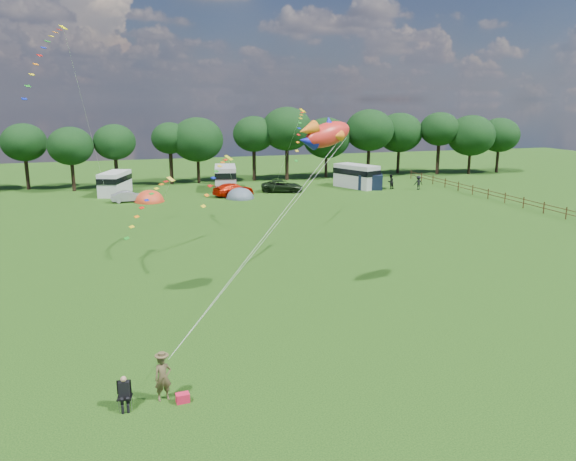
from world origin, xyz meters
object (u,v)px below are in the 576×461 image
object	(u,v)px
car_b	(128,197)
camp_chair	(124,389)
tent_orange	(150,202)
walker_b	(418,183)
car_d	(282,186)
kite_flyer	(163,378)
walker_a	(391,182)
tent_greyblue	(240,198)
campervan_d	(356,175)
campervan_b	(115,182)
fish_kite	(324,135)
car_c	(233,190)
campervan_c	(225,177)

from	to	relation	value
car_b	camp_chair	bearing A→B (deg)	173.24
tent_orange	walker_b	xyz separation A→B (m)	(33.46, -1.14, 0.87)
car_d	kite_flyer	bearing A→B (deg)	176.63
camp_chair	walker_a	bearing A→B (deg)	62.50
tent_greyblue	kite_flyer	xyz separation A→B (m)	(-12.46, -43.38, 0.88)
campervan_d	walker_b	distance (m)	7.96
campervan_b	campervan_d	size ratio (longest dim) A/B	0.92
campervan_d	fish_kite	distance (m)	43.36
tent_orange	camp_chair	size ratio (longest dim) A/B	2.80
car_c	campervan_c	distance (m)	4.95
fish_kite	walker_b	world-z (taller)	fish_kite
walker_a	car_b	bearing A→B (deg)	-19.66
tent_orange	kite_flyer	bearing A→B (deg)	-92.85
campervan_c	walker_b	distance (m)	24.68
campervan_b	tent_orange	distance (m)	7.30
car_c	campervan_c	xyz separation A→B (m)	(-0.02, 4.87, 0.88)
car_c	campervan_d	world-z (taller)	campervan_d
car_b	campervan_b	distance (m)	5.85
tent_greyblue	camp_chair	size ratio (longest dim) A/B	2.78
tent_greyblue	campervan_c	bearing A→B (deg)	93.28
campervan_b	tent_greyblue	size ratio (longest dim) A/B	1.70
campervan_d	campervan_b	bearing A→B (deg)	60.78
car_b	walker_a	bearing A→B (deg)	-95.35
campervan_c	campervan_d	bearing A→B (deg)	-90.68
campervan_c	campervan_d	xyz separation A→B (m)	(16.72, -3.25, -0.02)
car_c	tent_greyblue	size ratio (longest dim) A/B	1.37
car_c	campervan_d	distance (m)	16.80
tent_orange	tent_greyblue	bearing A→B (deg)	-4.48
car_d	tent_orange	size ratio (longest dim) A/B	1.45
kite_flyer	fish_kite	xyz separation A→B (m)	(9.75, 8.82, 8.50)
campervan_b	fish_kite	size ratio (longest dim) A/B	1.62
campervan_d	kite_flyer	distance (m)	55.10
kite_flyer	campervan_b	bearing A→B (deg)	80.94
kite_flyer	fish_kite	size ratio (longest dim) A/B	0.48
campervan_c	fish_kite	size ratio (longest dim) A/B	1.73
car_d	campervan_b	bearing A→B (deg)	97.10
tent_orange	camp_chair	distance (m)	44.51
campervan_b	car_d	bearing A→B (deg)	-81.26
tent_greyblue	walker_b	bearing A→B (deg)	-0.82
tent_greyblue	kite_flyer	size ratio (longest dim) A/B	2.00
car_b	campervan_d	bearing A→B (deg)	-90.53
car_c	tent_orange	bearing A→B (deg)	76.32
campervan_b	campervan_c	world-z (taller)	campervan_c
camp_chair	kite_flyer	bearing A→B (deg)	16.64
tent_orange	fish_kite	xyz separation A→B (m)	(7.54, -35.37, 9.38)
car_d	walker_a	world-z (taller)	walker_a
campervan_b	walker_a	size ratio (longest dim) A/B	3.26
car_d	tent_greyblue	distance (m)	6.76
tent_orange	campervan_b	bearing A→B (deg)	120.56
car_d	camp_chair	bearing A→B (deg)	175.19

